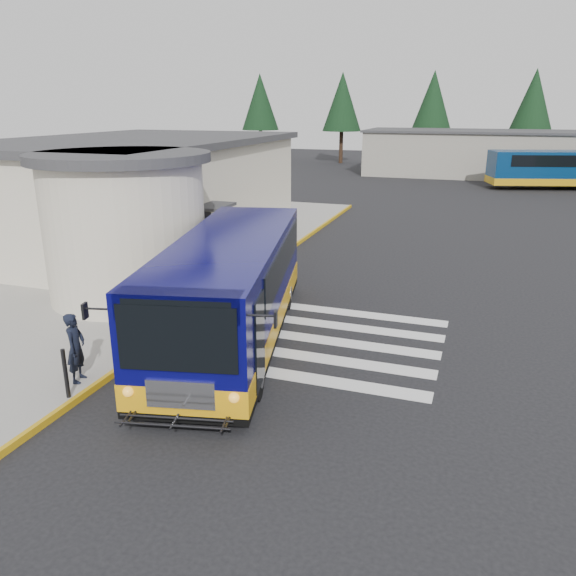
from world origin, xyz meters
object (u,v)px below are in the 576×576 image
(pedestrian_a, at_px, (76,348))
(far_bus_a, at_px, (554,168))
(transit_bus, at_px, (231,293))
(pedestrian_b, at_px, (145,280))
(bollard, at_px, (66,374))

(pedestrian_a, bearing_deg, far_bus_a, -33.71)
(pedestrian_a, xyz_separation_m, far_bus_a, (13.73, 40.07, 0.67))
(transit_bus, height_order, far_bus_a, far_bus_a)
(pedestrian_b, height_order, far_bus_a, far_bus_a)
(pedestrian_a, bearing_deg, bollard, -172.99)
(pedestrian_a, relative_size, pedestrian_b, 0.93)
(pedestrian_b, distance_m, far_bus_a, 38.24)
(far_bus_a, bearing_deg, pedestrian_a, 145.09)
(transit_bus, height_order, bollard, transit_bus)
(pedestrian_a, bearing_deg, transit_bus, -46.75)
(pedestrian_a, height_order, pedestrian_b, pedestrian_b)
(pedestrian_b, relative_size, far_bus_a, 0.18)
(pedestrian_b, bearing_deg, pedestrian_a, 12.08)
(pedestrian_a, distance_m, far_bus_a, 42.36)
(pedestrian_a, height_order, far_bus_a, far_bus_a)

